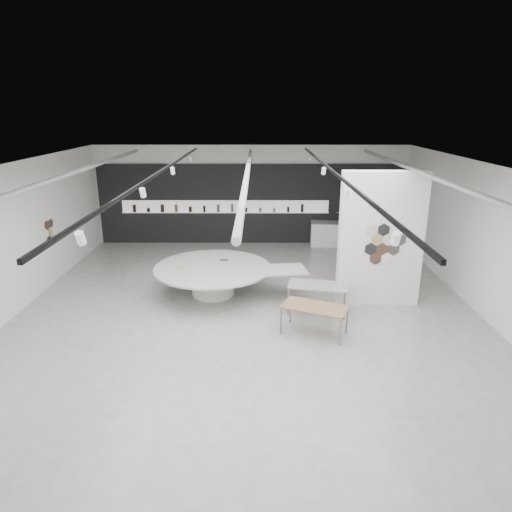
{
  "coord_description": "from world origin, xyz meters",
  "views": [
    {
      "loc": [
        0.25,
        -10.56,
        5.08
      ],
      "look_at": [
        0.21,
        1.2,
        1.28
      ],
      "focal_mm": 32.0,
      "sensor_mm": 36.0,
      "label": 1
    }
  ],
  "objects_px": {
    "partition_column": "(381,240)",
    "kitchen_counter": "(332,234)",
    "sample_table_stone": "(318,287)",
    "display_island": "(215,276)",
    "sample_table_wood": "(315,308)"
  },
  "relations": [
    {
      "from": "partition_column",
      "to": "kitchen_counter",
      "type": "bearing_deg",
      "value": 93.76
    },
    {
      "from": "partition_column",
      "to": "sample_table_stone",
      "type": "xyz_separation_m",
      "value": [
        -1.7,
        -0.62,
        -1.1
      ]
    },
    {
      "from": "display_island",
      "to": "sample_table_wood",
      "type": "distance_m",
      "value": 3.48
    },
    {
      "from": "display_island",
      "to": "kitchen_counter",
      "type": "distance_m",
      "value": 6.4
    },
    {
      "from": "partition_column",
      "to": "sample_table_stone",
      "type": "relative_size",
      "value": 2.23
    },
    {
      "from": "partition_column",
      "to": "display_island",
      "type": "distance_m",
      "value": 4.66
    },
    {
      "from": "sample_table_stone",
      "to": "sample_table_wood",
      "type": "bearing_deg",
      "value": -100.38
    },
    {
      "from": "display_island",
      "to": "kitchen_counter",
      "type": "bearing_deg",
      "value": 41.91
    },
    {
      "from": "sample_table_stone",
      "to": "kitchen_counter",
      "type": "height_order",
      "value": "kitchen_counter"
    },
    {
      "from": "display_island",
      "to": "sample_table_wood",
      "type": "bearing_deg",
      "value": -51.67
    },
    {
      "from": "sample_table_wood",
      "to": "kitchen_counter",
      "type": "distance_m",
      "value": 7.48
    },
    {
      "from": "kitchen_counter",
      "to": "display_island",
      "type": "bearing_deg",
      "value": -125.22
    },
    {
      "from": "sample_table_wood",
      "to": "partition_column",
      "type": "bearing_deg",
      "value": 43.31
    },
    {
      "from": "partition_column",
      "to": "sample_table_wood",
      "type": "bearing_deg",
      "value": -136.69
    },
    {
      "from": "partition_column",
      "to": "sample_table_wood",
      "type": "distance_m",
      "value": 2.87
    }
  ]
}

